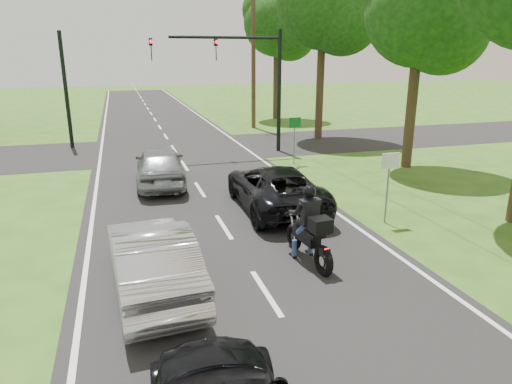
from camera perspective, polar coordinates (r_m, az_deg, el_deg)
ground at (r=9.83m, az=1.25°, el=-12.51°), size 140.00×140.00×0.00m
road at (r=18.96m, az=-8.08°, el=1.92°), size 8.00×100.00×0.01m
cross_road at (r=24.77m, az=-10.24°, el=5.31°), size 60.00×7.00×0.01m
motorcycle_rider at (r=10.92m, az=6.76°, el=-5.11°), size 0.64×2.24×1.93m
dark_suv at (r=14.71m, az=2.36°, el=0.61°), size 2.49×5.14×1.41m
silver_sedan at (r=9.83m, az=-12.89°, el=-8.10°), size 1.85×4.54×1.46m
silver_suv at (r=17.73m, az=-11.89°, el=3.24°), size 2.05×4.55×1.52m
traffic_signal at (r=22.95m, az=-1.59°, el=15.08°), size 6.38×0.44×6.00m
signal_pole_far at (r=26.33m, az=-22.66°, el=11.57°), size 0.20×0.20×6.00m
utility_pole_far at (r=31.43m, az=-0.32°, el=17.26°), size 1.60×0.28×10.00m
sign_white at (r=13.72m, az=16.33°, el=2.56°), size 0.55×0.07×2.12m
sign_green at (r=20.82m, az=4.87°, el=7.83°), size 0.55×0.07×2.12m
tree_row_c at (r=21.06m, az=20.74°, el=19.64°), size 4.80×4.65×8.76m
tree_row_d at (r=27.67m, az=9.23°, el=22.00°), size 5.76×5.58×10.45m
tree_row_e at (r=36.09m, az=3.18°, el=19.95°), size 5.28×5.12×9.61m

